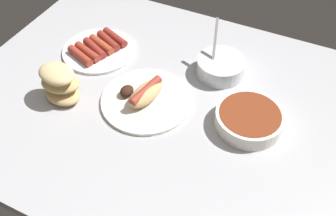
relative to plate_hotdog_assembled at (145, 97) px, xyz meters
The scene contains 6 objects.
ground_plane 6.56cm from the plate_hotdog_assembled, 154.14° to the right, with size 120.00×90.00×3.00cm, color #B2B2B7.
plate_hotdog_assembled is the anchor object (origin of this frame).
bowl_chili 29.26cm from the plate_hotdog_assembled, behind, with size 18.11×18.11×4.55cm.
bowl_coleslaw 25.37cm from the plate_hotdog_assembled, 126.13° to the right, with size 14.52×14.52×15.11cm.
plate_sausages 27.48cm from the plate_hotdog_assembled, 28.50° to the right, with size 23.26×23.26×3.50cm.
bread_stack 24.04cm from the plate_hotdog_assembled, 21.68° to the left, with size 12.83×10.63×10.80cm.
Camera 1 is at (-32.84, 66.93, 78.05)cm, focal length 40.45 mm.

